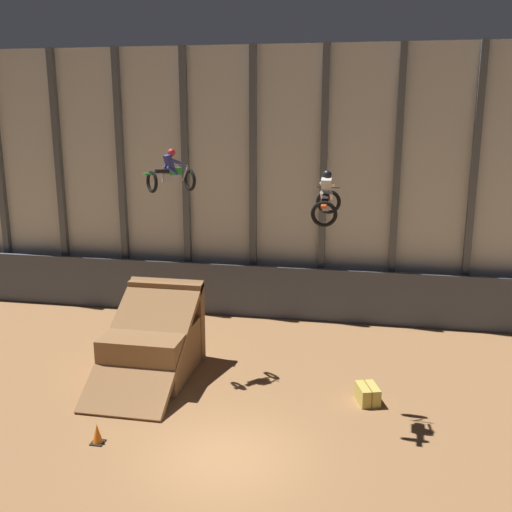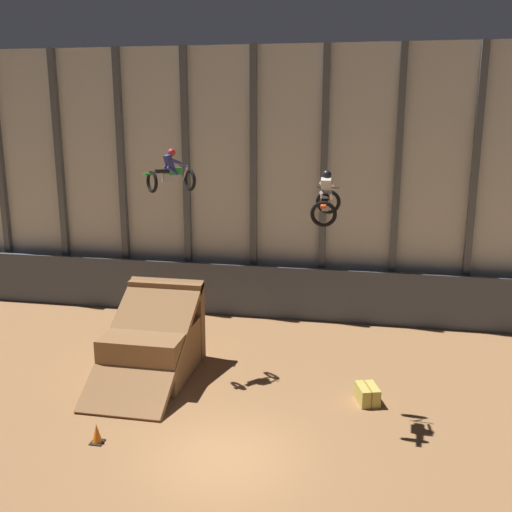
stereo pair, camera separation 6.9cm
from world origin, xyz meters
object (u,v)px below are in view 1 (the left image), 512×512
Objects in this scene: traffic_cone_near_ramp at (97,434)px; hay_bale_trackside at (368,394)px; rider_bike_right_air at (326,200)px; dirt_ramp at (155,343)px; rider_bike_left_air at (171,174)px.

traffic_cone_near_ramp reaches higher than hay_bale_trackside.
rider_bike_right_air is 9.16m from traffic_cone_near_ramp.
dirt_ramp is at bearing 90.51° from traffic_cone_near_ramp.
hay_bale_trackside is (1.41, 0.88, -6.29)m from rider_bike_right_air.
hay_bale_trackside is at bearing 27.57° from traffic_cone_near_ramp.
rider_bike_right_air is 6.51m from hay_bale_trackside.
dirt_ramp is at bearing 172.74° from hay_bale_trackside.
rider_bike_right_air is (5.34, -2.23, -0.38)m from rider_bike_left_air.
rider_bike_left_air is at bearing 158.01° from rider_bike_right_air.
hay_bale_trackside is (6.75, -1.35, -6.67)m from rider_bike_left_air.
traffic_cone_near_ramp is 8.31m from hay_bale_trackside.
rider_bike_left_air is at bearing 31.85° from dirt_ramp.
rider_bike_left_air is 5.80m from rider_bike_right_air.
rider_bike_left_air reaches higher than dirt_ramp.
dirt_ramp reaches higher than traffic_cone_near_ramp.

